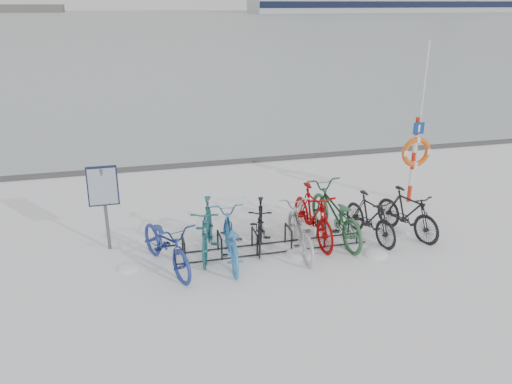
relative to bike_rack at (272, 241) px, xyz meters
name	(u,v)px	position (x,y,z in m)	size (l,w,h in m)	color
ground	(271,249)	(0.00, 0.00, -0.18)	(900.00, 900.00, 0.00)	white
ice_sheet	(132,18)	(0.00, 155.00, -0.17)	(400.00, 298.00, 0.02)	#9EAAB3
quay_edge	(220,163)	(0.00, 5.90, -0.13)	(400.00, 0.25, 0.10)	#3F3F42
bike_rack	(272,241)	(0.00, 0.00, 0.00)	(4.00, 0.48, 0.46)	black
info_board	(103,191)	(-3.24, 0.80, 1.10)	(0.59, 0.23, 1.78)	#595B5E
lifebuoy_station	(416,152)	(4.11, 1.60, 1.15)	(0.76, 0.22, 3.95)	red
bike_0	(166,242)	(-2.14, -0.23, 0.35)	(0.70, 2.02, 1.06)	navy
bike_1	(207,227)	(-1.30, 0.17, 0.38)	(0.53, 1.87, 1.12)	#1B5359
bike_2	(230,237)	(-0.91, -0.25, 0.32)	(0.67, 1.92, 1.01)	#357BBB
bike_3	(260,223)	(-0.17, 0.25, 0.31)	(0.46, 1.63, 0.98)	black
bike_4	(300,228)	(0.53, -0.21, 0.31)	(0.65, 1.88, 0.98)	#A8ACB0
bike_5	(313,213)	(0.96, 0.21, 0.42)	(0.57, 2.00, 1.20)	#8F0404
bike_6	(335,212)	(1.45, 0.20, 0.41)	(0.78, 2.25, 1.18)	#255534
bike_7	(370,216)	(2.18, -0.01, 0.33)	(0.48, 1.70, 1.02)	black
bike_8	(408,212)	(3.05, -0.03, 0.35)	(0.49, 1.75, 1.05)	black
snow_drifts	(309,247)	(0.77, -0.11, -0.18)	(6.26, 1.99, 0.19)	white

